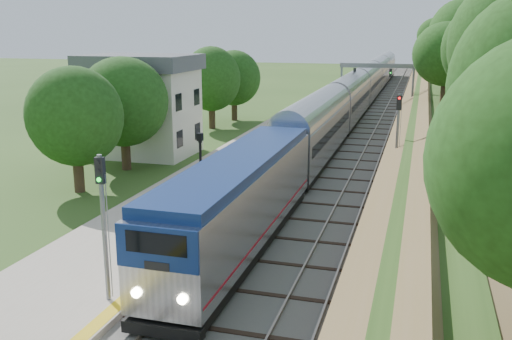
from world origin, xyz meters
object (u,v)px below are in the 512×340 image
(signal_gantry, at_px, (377,76))
(train, at_px, (358,94))
(signal_farside, at_px, (398,129))
(station_building, at_px, (142,104))
(lamppost_far, at_px, (201,179))
(signal_platform, at_px, (103,213))

(signal_gantry, relative_size, train, 0.07)
(train, xyz_separation_m, signal_farside, (6.20, -33.68, 1.53))
(station_building, height_order, signal_farside, station_building)
(lamppost_far, bearing_deg, train, 85.87)
(station_building, bearing_deg, signal_gantry, 56.62)
(station_building, distance_m, signal_farside, 20.57)
(signal_platform, height_order, signal_farside, signal_farside)
(train, height_order, signal_farside, signal_farside)
(signal_gantry, xyz_separation_m, signal_platform, (-5.37, -49.47, -1.12))
(signal_farside, bearing_deg, lamppost_far, -131.51)
(train, bearing_deg, station_building, -115.17)
(station_building, height_order, signal_platform, station_building)
(train, bearing_deg, signal_farside, -79.57)
(signal_platform, bearing_deg, signal_farside, 66.15)
(station_building, relative_size, lamppost_far, 1.95)
(station_building, relative_size, signal_platform, 1.59)
(signal_gantry, bearing_deg, train, 117.25)
(lamppost_far, distance_m, signal_platform, 10.06)
(station_building, xyz_separation_m, lamppost_far, (10.80, -14.52, -1.74))
(station_building, distance_m, lamppost_far, 18.18)
(station_building, xyz_separation_m, signal_gantry, (16.47, 24.99, 0.73))
(station_building, relative_size, train, 0.08)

